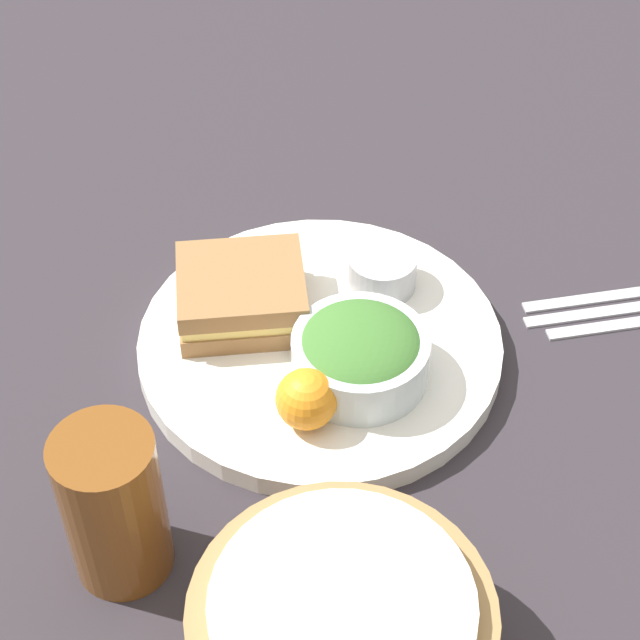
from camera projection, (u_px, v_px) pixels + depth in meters
ground_plane at (320, 353)px, 0.92m from camera, size 4.00×4.00×0.00m
plate at (320, 345)px, 0.91m from camera, size 0.31×0.31×0.02m
sandwich at (242, 294)px, 0.91m from camera, size 0.13×0.12×0.04m
salad_bowl at (360, 353)px, 0.85m from camera, size 0.11×0.11×0.05m
dressing_cup at (382, 271)px, 0.94m from camera, size 0.06×0.06×0.03m
orange_wedge at (301, 399)px, 0.82m from camera, size 0.05×0.05×0.05m
drink_glass at (114, 506)px, 0.73m from camera, size 0.07×0.07×0.13m
bread_basket at (341, 638)px, 0.68m from camera, size 0.20×0.20×0.09m
fork at (627, 293)px, 0.97m from camera, size 0.19×0.07×0.01m
knife at (635, 307)px, 0.95m from camera, size 0.20×0.07×0.01m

